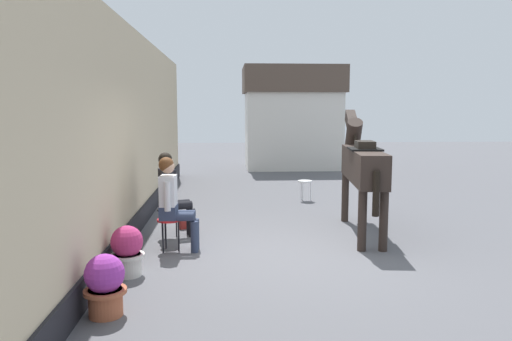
# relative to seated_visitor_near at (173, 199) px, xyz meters

# --- Properties ---
(ground_plane) EXTENTS (40.00, 40.00, 0.00)m
(ground_plane) POSITION_rel_seated_visitor_near_xyz_m (1.68, 2.87, -0.78)
(ground_plane) COLOR #56565B
(pub_facade_wall) EXTENTS (0.34, 14.00, 3.40)m
(pub_facade_wall) POSITION_rel_seated_visitor_near_xyz_m (-0.87, 1.37, 0.76)
(pub_facade_wall) COLOR #CCB793
(pub_facade_wall) RESTS_ON ground_plane
(distant_cottage) EXTENTS (3.40, 2.60, 3.50)m
(distant_cottage) POSITION_rel_seated_visitor_near_xyz_m (3.08, 10.23, 1.02)
(distant_cottage) COLOR silver
(distant_cottage) RESTS_ON ground_plane
(seated_visitor_near) EXTENTS (0.61, 0.49, 1.39)m
(seated_visitor_near) POSITION_rel_seated_visitor_near_xyz_m (0.00, 0.00, 0.00)
(seated_visitor_near) COLOR red
(seated_visitor_near) RESTS_ON ground_plane
(seated_visitor_far) EXTENTS (0.61, 0.49, 1.39)m
(seated_visitor_far) POSITION_rel_seated_visitor_near_xyz_m (-0.11, 0.78, 0.00)
(seated_visitor_far) COLOR black
(seated_visitor_far) RESTS_ON ground_plane
(saddled_horse_center) EXTENTS (0.67, 2.99, 2.06)m
(saddled_horse_center) POSITION_rel_seated_visitor_near_xyz_m (3.04, 0.91, 0.38)
(saddled_horse_center) COLOR #2D231E
(saddled_horse_center) RESTS_ON ground_plane
(flower_planter_near) EXTENTS (0.43, 0.43, 0.64)m
(flower_planter_near) POSITION_rel_seated_visitor_near_xyz_m (-0.45, -2.29, -0.44)
(flower_planter_near) COLOR #A85638
(flower_planter_near) RESTS_ON ground_plane
(flower_planter_far) EXTENTS (0.43, 0.43, 0.64)m
(flower_planter_far) POSITION_rel_seated_visitor_near_xyz_m (-0.46, -1.07, -0.44)
(flower_planter_far) COLOR beige
(flower_planter_far) RESTS_ON ground_plane
(spare_stool_white) EXTENTS (0.32, 0.32, 0.46)m
(spare_stool_white) POSITION_rel_seated_visitor_near_xyz_m (2.55, 3.87, -0.38)
(spare_stool_white) COLOR white
(spare_stool_white) RESTS_ON ground_plane
(satchel_bag) EXTENTS (0.30, 0.24, 0.20)m
(satchel_bag) POSITION_rel_seated_visitor_near_xyz_m (0.08, 1.39, -0.68)
(satchel_bag) COLOR maroon
(satchel_bag) RESTS_ON ground_plane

